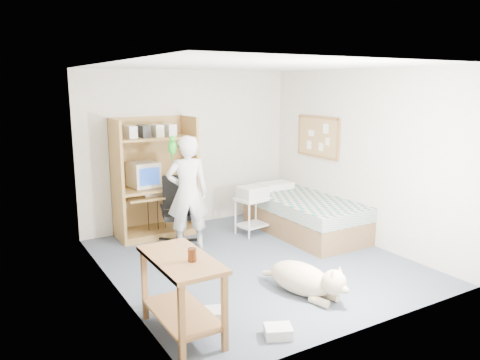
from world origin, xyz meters
The scene contains 21 objects.
floor centered at (0.00, 0.00, 0.00)m, with size 4.00×4.00×0.00m, color #465260.
wall_back centered at (0.00, 2.00, 1.25)m, with size 3.60×0.02×2.50m, color beige.
wall_right centered at (1.80, 0.00, 1.25)m, with size 0.02×4.00×2.50m, color beige.
wall_left centered at (-1.80, 0.00, 1.25)m, with size 0.02×4.00×2.50m, color beige.
ceiling centered at (0.00, 0.00, 2.50)m, with size 3.60×4.00×0.02m, color white.
computer_hutch centered at (-0.70, 1.74, 0.82)m, with size 1.20×0.63×1.80m.
bed centered at (1.30, 0.62, 0.29)m, with size 1.02×2.02×0.66m.
side_desk centered at (-1.55, -1.20, 0.49)m, with size 0.50×1.00×0.75m.
corkboard centered at (1.77, 0.90, 1.45)m, with size 0.04×0.94×0.66m.
office_chair centered at (-0.56, 1.21, 0.34)m, with size 0.55×0.55×0.96m.
person centered at (-0.53, 0.90, 0.80)m, with size 0.58×0.38×1.60m, color silver.
parrot centered at (-0.73, 0.92, 1.47)m, with size 0.12×0.20×0.32m.
dog centered at (-0.06, -1.14, 0.19)m, with size 0.56×1.13×0.43m.
printer_cart centered at (0.59, 0.98, 0.38)m, with size 0.53×0.45×0.57m.
printer centered at (0.59, 0.98, 0.66)m, with size 0.42×0.32×0.18m, color beige.
crt_monitor centered at (-0.87, 1.75, 0.96)m, with size 0.43×0.45×0.37m.
keyboard centered at (-0.69, 1.58, 0.67)m, with size 0.45×0.16×0.03m, color beige.
pencil_cup centered at (-0.34, 1.65, 0.82)m, with size 0.08×0.08×0.12m, color gold.
drink_glass centered at (-1.50, -1.34, 0.81)m, with size 0.08×0.08×0.12m, color #3B1909.
floor_box_a centered at (-0.82, -1.70, 0.05)m, with size 0.25×0.20×0.10m, color silver.
floor_box_b centered at (-1.15, -1.07, 0.04)m, with size 0.18×0.22×0.08m, color beige.
Camera 1 is at (-3.12, -4.90, 2.28)m, focal length 35.00 mm.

